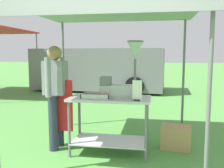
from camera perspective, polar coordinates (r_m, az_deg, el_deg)
name	(u,v)px	position (r m, az deg, el deg)	size (l,w,h in m)	color
ground_plane	(137,98)	(8.48, 5.79, -3.26)	(70.00, 70.00, 0.00)	#519342
stall_canopy	(111,13)	(3.77, -0.27, 15.96)	(2.57, 2.46, 2.16)	slate
donut_cart	(110,114)	(3.74, -0.51, -6.82)	(1.19, 0.60, 0.85)	#B7B7BC
donut_tray	(97,97)	(3.60, -3.42, -2.89)	(0.41, 0.26, 0.07)	#B7B7BC
donut_fryer	(123,79)	(3.65, 2.55, 1.23)	(0.62, 0.28, 0.82)	#B7B7BC
menu_sign	(137,92)	(3.42, 5.75, -1.78)	(0.13, 0.05, 0.28)	black
vendor	(56,92)	(3.98, -12.68, -1.73)	(0.46, 0.54, 1.61)	#2D3347
supply_crate	(176,137)	(4.15, 14.35, -11.66)	(0.49, 0.39, 0.36)	tan
van_grey	(98,69)	(10.17, -3.11, 3.44)	(5.28, 2.34, 1.69)	slate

